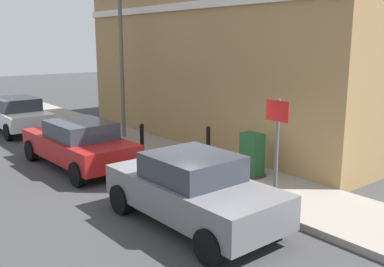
# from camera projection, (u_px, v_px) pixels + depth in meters

# --- Properties ---
(ground) EXTENTS (80.00, 80.00, 0.00)m
(ground) POSITION_uv_depth(u_px,v_px,m) (183.00, 203.00, 9.91)
(ground) COLOR #38383A
(sidewalk) EXTENTS (2.31, 30.00, 0.15)m
(sidewalk) POSITION_uv_depth(u_px,v_px,m) (126.00, 141.00, 15.71)
(sidewalk) COLOR gray
(sidewalk) RESTS_ON ground
(corner_building) EXTENTS (7.10, 12.34, 8.32)m
(corner_building) POSITION_uv_depth(u_px,v_px,m) (255.00, 26.00, 16.32)
(corner_building) COLOR #9E7A4C
(corner_building) RESTS_ON ground
(car_grey) EXTENTS (1.86, 3.95, 1.46)m
(car_grey) POSITION_uv_depth(u_px,v_px,m) (193.00, 189.00, 8.58)
(car_grey) COLOR slate
(car_grey) RESTS_ON ground
(car_red) EXTENTS (1.91, 4.32, 1.39)m
(car_red) POSITION_uv_depth(u_px,v_px,m) (79.00, 143.00, 12.53)
(car_red) COLOR maroon
(car_red) RESTS_ON ground
(car_white) EXTENTS (1.83, 4.11, 1.38)m
(car_white) POSITION_uv_depth(u_px,v_px,m) (17.00, 114.00, 17.55)
(car_white) COLOR silver
(car_white) RESTS_ON ground
(utility_cabinet) EXTENTS (0.46, 0.61, 1.15)m
(utility_cabinet) POSITION_uv_depth(u_px,v_px,m) (252.00, 156.00, 11.26)
(utility_cabinet) COLOR #1E4C28
(utility_cabinet) RESTS_ON sidewalk
(bollard_near_cabinet) EXTENTS (0.14, 0.14, 1.04)m
(bollard_near_cabinet) POSITION_uv_depth(u_px,v_px,m) (208.00, 142.00, 12.72)
(bollard_near_cabinet) COLOR black
(bollard_near_cabinet) RESTS_ON sidewalk
(bollard_far_kerb) EXTENTS (0.14, 0.14, 1.04)m
(bollard_far_kerb) POSITION_uv_depth(u_px,v_px,m) (142.00, 139.00, 13.11)
(bollard_far_kerb) COLOR black
(bollard_far_kerb) RESTS_ON sidewalk
(street_sign) EXTENTS (0.08, 0.60, 2.30)m
(street_sign) POSITION_uv_depth(u_px,v_px,m) (277.00, 136.00, 9.12)
(street_sign) COLOR #59595B
(street_sign) RESTS_ON sidewalk
(lamppost) EXTENTS (0.20, 0.44, 5.72)m
(lamppost) POSITION_uv_depth(u_px,v_px,m) (121.00, 50.00, 15.41)
(lamppost) COLOR #59595B
(lamppost) RESTS_ON sidewalk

